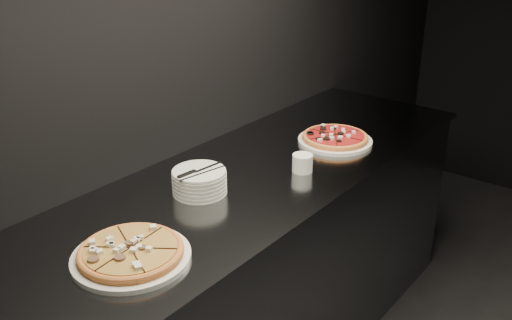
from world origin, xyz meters
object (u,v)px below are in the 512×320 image
Objects in this scene: pizza_mushroom at (131,253)px; counter at (251,271)px; plate_stack at (199,181)px; ramekin at (302,163)px; pizza_tomato at (335,138)px; cutlery at (198,172)px.

counter is at bearing 97.89° from pizza_mushroom.
ramekin is (0.19, 0.39, -0.01)m from plate_stack.
pizza_tomato is (0.09, 0.49, 0.48)m from counter.
plate_stack reaches higher than counter.
pizza_mushroom is 0.47m from plate_stack.
ramekin is at bearing 63.55° from plate_stack.
pizza_tomato is 0.76m from cutlery.
counter is at bearing -133.80° from ramekin.
cutlery reaches higher than pizza_mushroom.
cutlery is (-0.04, -0.25, 0.55)m from counter.
counter is 7.39× the size of pizza_tomato.
cutlery is at bearing 107.58° from pizza_mushroom.
pizza_mushroom is 0.46m from cutlery.
plate_stack is 0.05m from cutlery.
cutlery is (-0.14, 0.43, 0.07)m from pizza_mushroom.
counter is 0.61m from cutlery.
pizza_tomato is (-0.01, 1.18, -0.00)m from pizza_mushroom.
cutlery reaches higher than pizza_tomato.
plate_stack is at bearing -101.82° from counter.
pizza_tomato is 0.35m from ramekin.
pizza_mushroom is at bearing -93.28° from ramekin.
ramekin is (0.05, 0.83, 0.02)m from pizza_mushroom.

